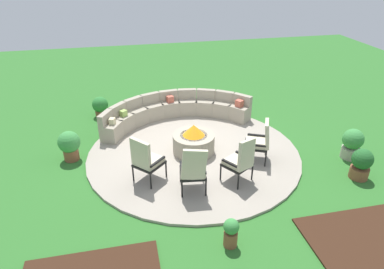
% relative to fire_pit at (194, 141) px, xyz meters
% --- Properties ---
extents(ground_plane, '(24.00, 24.00, 0.00)m').
position_rel_fire_pit_xyz_m(ground_plane, '(0.00, 0.00, -0.36)').
color(ground_plane, '#2D6B28').
extents(patio_circle, '(5.36, 5.36, 0.06)m').
position_rel_fire_pit_xyz_m(patio_circle, '(0.00, 0.00, -0.33)').
color(patio_circle, '#9E9384').
rests_on(patio_circle, ground_plane).
extents(mulch_bed_right, '(2.19, 1.42, 0.04)m').
position_rel_fire_pit_xyz_m(mulch_bed_right, '(2.41, -3.53, -0.34)').
color(mulch_bed_right, '#382114').
rests_on(mulch_bed_right, ground_plane).
extents(fire_pit, '(1.06, 1.06, 0.76)m').
position_rel_fire_pit_xyz_m(fire_pit, '(0.00, 0.00, 0.00)').
color(fire_pit, '#9E937F').
rests_on(fire_pit, patio_circle).
extents(curved_stone_bench, '(4.45, 1.79, 0.78)m').
position_rel_fire_pit_xyz_m(curved_stone_bench, '(-0.20, 1.89, 0.01)').
color(curved_stone_bench, '#9E937F').
rests_on(curved_stone_bench, patio_circle).
extents(lounge_chair_front_left, '(0.79, 0.80, 1.13)m').
position_rel_fire_pit_xyz_m(lounge_chair_front_left, '(-1.28, -1.02, 0.27)').
color(lounge_chair_front_left, black).
rests_on(lounge_chair_front_left, patio_circle).
extents(lounge_chair_front_right, '(0.61, 0.65, 1.13)m').
position_rel_fire_pit_xyz_m(lounge_chair_front_right, '(-0.37, -1.60, 0.27)').
color(lounge_chair_front_right, black).
rests_on(lounge_chair_front_right, patio_circle).
extents(lounge_chair_back_left, '(0.74, 0.78, 1.11)m').
position_rel_fire_pit_xyz_m(lounge_chair_back_left, '(0.71, -1.47, 0.26)').
color(lounge_chair_back_left, black).
rests_on(lounge_chair_back_left, patio_circle).
extents(lounge_chair_back_right, '(0.75, 0.75, 1.06)m').
position_rel_fire_pit_xyz_m(lounge_chair_back_right, '(1.47, -0.72, 0.25)').
color(lounge_chair_back_right, black).
rests_on(lounge_chair_back_right, patio_circle).
extents(potted_plant_0, '(0.51, 0.51, 0.78)m').
position_rel_fire_pit_xyz_m(potted_plant_0, '(3.79, -1.01, 0.06)').
color(potted_plant_0, '#A89E8E').
rests_on(potted_plant_0, ground_plane).
extents(potted_plant_1, '(0.54, 0.54, 0.76)m').
position_rel_fire_pit_xyz_m(potted_plant_1, '(-3.03, 0.38, 0.06)').
color(potted_plant_1, brown).
rests_on(potted_plant_1, ground_plane).
extents(potted_plant_2, '(0.47, 0.47, 0.73)m').
position_rel_fire_pit_xyz_m(potted_plant_2, '(3.46, -1.83, 0.02)').
color(potted_plant_2, brown).
rests_on(potted_plant_2, ground_plane).
extents(potted_plant_3, '(0.49, 0.49, 0.64)m').
position_rel_fire_pit_xyz_m(potted_plant_3, '(-2.34, 2.82, -0.01)').
color(potted_plant_3, brown).
rests_on(potted_plant_3, ground_plane).
extents(potted_plant_4, '(0.28, 0.28, 0.57)m').
position_rel_fire_pit_xyz_m(potted_plant_4, '(-0.04, -3.17, -0.05)').
color(potted_plant_4, brown).
rests_on(potted_plant_4, ground_plane).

